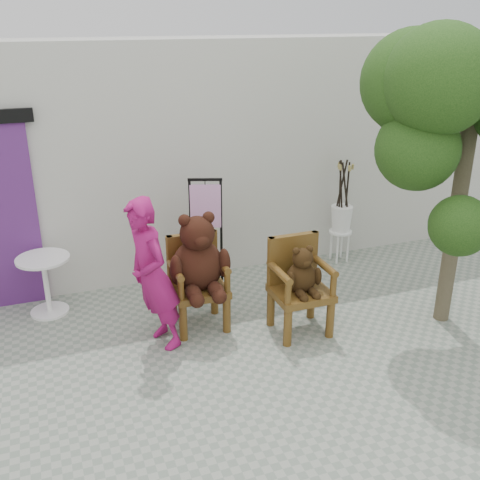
{
  "coord_description": "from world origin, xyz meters",
  "views": [
    {
      "loc": [
        -2.31,
        -4.03,
        3.28
      ],
      "look_at": [
        -0.33,
        1.36,
        0.95
      ],
      "focal_mm": 42.0,
      "sensor_mm": 36.0,
      "label": 1
    }
  ],
  "objects": [
    {
      "name": "chair_big",
      "position": [
        -0.84,
        1.3,
        0.75
      ],
      "size": [
        0.66,
        0.71,
        1.34
      ],
      "color": "#4B3110",
      "rests_on": "ground"
    },
    {
      "name": "stool_bucket",
      "position": [
        1.53,
        2.35,
        0.64
      ],
      "size": [
        0.32,
        0.32,
        1.45
      ],
      "rotation": [
        0.0,
        0.0,
        0.04
      ],
      "color": "white",
      "rests_on": "ground"
    },
    {
      "name": "ground_plane",
      "position": [
        0.0,
        0.0,
        0.0
      ],
      "size": [
        60.0,
        60.0,
        0.0
      ],
      "primitive_type": "plane",
      "color": "gray",
      "rests_on": "ground"
    },
    {
      "name": "cafe_table",
      "position": [
        -2.41,
        2.2,
        0.44
      ],
      "size": [
        0.6,
        0.6,
        0.7
      ],
      "rotation": [
        0.0,
        0.0,
        -0.19
      ],
      "color": "white",
      "rests_on": "ground"
    },
    {
      "name": "display_stand",
      "position": [
        -0.54,
        1.96,
        0.58
      ],
      "size": [
        0.54,
        0.48,
        1.51
      ],
      "rotation": [
        0.0,
        0.0,
        -0.33
      ],
      "color": "black",
      "rests_on": "ground"
    },
    {
      "name": "person",
      "position": [
        -1.38,
        1.05,
        0.83
      ],
      "size": [
        0.55,
        0.69,
        1.65
      ],
      "primitive_type": "imported",
      "rotation": [
        0.0,
        0.0,
        -1.28
      ],
      "color": "#961259",
      "rests_on": "ground"
    },
    {
      "name": "back_wall",
      "position": [
        0.0,
        3.1,
        1.5
      ],
      "size": [
        9.0,
        1.0,
        3.0
      ],
      "primitive_type": "cube",
      "color": "beige",
      "rests_on": "ground"
    },
    {
      "name": "chair_small",
      "position": [
        0.17,
        0.86,
        0.62
      ],
      "size": [
        0.6,
        0.55,
        1.06
      ],
      "color": "#4B3110",
      "rests_on": "ground"
    },
    {
      "name": "tree",
      "position": [
        1.64,
        0.41,
        2.54
      ],
      "size": [
        2.11,
        1.65,
        3.45
      ],
      "rotation": [
        0.0,
        0.0,
        -0.06
      ],
      "color": "#413827",
      "rests_on": "ground"
    }
  ]
}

